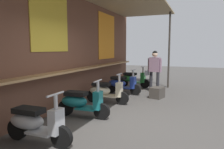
{
  "coord_description": "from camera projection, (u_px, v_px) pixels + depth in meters",
  "views": [
    {
      "loc": [
        -4.52,
        -1.64,
        1.72
      ],
      "look_at": [
        1.64,
        0.87,
        0.92
      ],
      "focal_mm": 34.2,
      "sensor_mm": 36.0,
      "label": 1
    }
  ],
  "objects": [
    {
      "name": "scooter_teal",
      "position": [
        80.0,
        102.0,
        5.36
      ],
      "size": [
        0.49,
        1.4,
        0.97
      ],
      "rotation": [
        0.0,
        0.0,
        -1.5
      ],
      "color": "#197075",
      "rests_on": "ground_plane"
    },
    {
      "name": "scooter_green",
      "position": [
        133.0,
        79.0,
        9.56
      ],
      "size": [
        0.47,
        1.4,
        0.97
      ],
      "rotation": [
        0.0,
        0.0,
        -1.62
      ],
      "color": "#237533",
      "rests_on": "ground_plane"
    },
    {
      "name": "scooter_cream",
      "position": [
        105.0,
        91.0,
        6.75
      ],
      "size": [
        0.46,
        1.4,
        0.97
      ],
      "rotation": [
        0.0,
        0.0,
        -1.53
      ],
      "color": "beige",
      "rests_on": "ground_plane"
    },
    {
      "name": "merchandise_crate",
      "position": [
        157.0,
        93.0,
        7.49
      ],
      "size": [
        0.57,
        0.51,
        0.38
      ],
      "primitive_type": "cube",
      "rotation": [
        0.0,
        0.0,
        -0.28
      ],
      "color": "#3D3833",
      "rests_on": "ground_plane"
    },
    {
      "name": "ground_plane",
      "position": [
        120.0,
        123.0,
        4.97
      ],
      "size": [
        34.26,
        34.26,
        0.0
      ],
      "primitive_type": "plane",
      "color": "#474442"
    },
    {
      "name": "shopper_with_handbag",
      "position": [
        154.0,
        67.0,
        8.48
      ],
      "size": [
        0.28,
        0.66,
        1.65
      ],
      "rotation": [
        0.0,
        0.0,
        3.02
      ],
      "color": "#232328",
      "rests_on": "ground_plane"
    },
    {
      "name": "scooter_silver",
      "position": [
        34.0,
        122.0,
        3.87
      ],
      "size": [
        0.46,
        1.4,
        0.97
      ],
      "rotation": [
        0.0,
        0.0,
        -1.56
      ],
      "color": "#B2B5BA",
      "rests_on": "ground_plane"
    },
    {
      "name": "market_stall_facade",
      "position": [
        53.0,
        40.0,
        5.43
      ],
      "size": [
        12.23,
        2.66,
        3.46
      ],
      "color": "brown",
      "rests_on": "ground_plane"
    },
    {
      "name": "scooter_blue",
      "position": [
        121.0,
        84.0,
        8.18
      ],
      "size": [
        0.49,
        1.4,
        0.97
      ],
      "rotation": [
        0.0,
        0.0,
        -1.64
      ],
      "color": "#233D9E",
      "rests_on": "ground_plane"
    }
  ]
}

